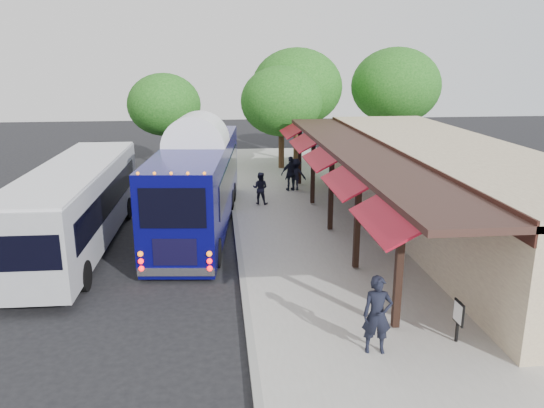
{
  "coord_description": "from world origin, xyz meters",
  "views": [
    {
      "loc": [
        -0.65,
        -15.87,
        6.9
      ],
      "look_at": [
        1.27,
        2.35,
        1.8
      ],
      "focal_mm": 35.0,
      "sensor_mm": 36.0,
      "label": 1
    }
  ],
  "objects_px": {
    "coach_bus": "(198,180)",
    "ped_b": "(260,188)",
    "ped_d": "(296,174)",
    "city_bus": "(76,203)",
    "sign_board": "(459,315)",
    "ped_c": "(291,174)",
    "ped_a": "(377,315)"
  },
  "relations": [
    {
      "from": "coach_bus",
      "to": "city_bus",
      "type": "xyz_separation_m",
      "value": [
        -4.41,
        -1.96,
        -0.31
      ]
    },
    {
      "from": "city_bus",
      "to": "ped_d",
      "type": "height_order",
      "value": "city_bus"
    },
    {
      "from": "ped_b",
      "to": "ped_c",
      "type": "bearing_deg",
      "value": -107.05
    },
    {
      "from": "ped_b",
      "to": "ped_a",
      "type": "bearing_deg",
      "value": 116.51
    },
    {
      "from": "coach_bus",
      "to": "ped_d",
      "type": "distance_m",
      "value": 7.29
    },
    {
      "from": "coach_bus",
      "to": "city_bus",
      "type": "distance_m",
      "value": 4.84
    },
    {
      "from": "ped_a",
      "to": "city_bus",
      "type": "bearing_deg",
      "value": 143.3
    },
    {
      "from": "coach_bus",
      "to": "city_bus",
      "type": "height_order",
      "value": "coach_bus"
    },
    {
      "from": "city_bus",
      "to": "ped_a",
      "type": "distance_m",
      "value": 12.32
    },
    {
      "from": "ped_a",
      "to": "sign_board",
      "type": "xyz_separation_m",
      "value": [
        2.1,
        0.23,
        -0.23
      ]
    },
    {
      "from": "city_bus",
      "to": "ped_c",
      "type": "relative_size",
      "value": 6.39
    },
    {
      "from": "ped_d",
      "to": "city_bus",
      "type": "bearing_deg",
      "value": 48.83
    },
    {
      "from": "city_bus",
      "to": "ped_d",
      "type": "distance_m",
      "value": 11.82
    },
    {
      "from": "ped_a",
      "to": "ped_d",
      "type": "xyz_separation_m",
      "value": [
        0.44,
        15.89,
        -0.12
      ]
    },
    {
      "from": "ped_a",
      "to": "ped_c",
      "type": "bearing_deg",
      "value": 96.86
    },
    {
      "from": "ped_a",
      "to": "sign_board",
      "type": "height_order",
      "value": "ped_a"
    },
    {
      "from": "city_bus",
      "to": "ped_b",
      "type": "bearing_deg",
      "value": 34.46
    },
    {
      "from": "coach_bus",
      "to": "ped_d",
      "type": "relative_size",
      "value": 7.18
    },
    {
      "from": "ped_a",
      "to": "ped_d",
      "type": "height_order",
      "value": "ped_a"
    },
    {
      "from": "city_bus",
      "to": "ped_c",
      "type": "bearing_deg",
      "value": 39.61
    },
    {
      "from": "ped_d",
      "to": "coach_bus",
      "type": "bearing_deg",
      "value": 58.34
    },
    {
      "from": "coach_bus",
      "to": "ped_c",
      "type": "distance_m",
      "value": 7.02
    },
    {
      "from": "ped_b",
      "to": "ped_c",
      "type": "distance_m",
      "value": 3.03
    },
    {
      "from": "ped_c",
      "to": "ped_d",
      "type": "bearing_deg",
      "value": -168.06
    },
    {
      "from": "coach_bus",
      "to": "ped_b",
      "type": "xyz_separation_m",
      "value": [
        2.78,
        2.8,
        -1.1
      ]
    },
    {
      "from": "sign_board",
      "to": "coach_bus",
      "type": "bearing_deg",
      "value": 120.73
    },
    {
      "from": "ped_b",
      "to": "sign_board",
      "type": "height_order",
      "value": "ped_b"
    },
    {
      "from": "sign_board",
      "to": "ped_c",
      "type": "bearing_deg",
      "value": 95.51
    },
    {
      "from": "ped_a",
      "to": "ped_c",
      "type": "xyz_separation_m",
      "value": [
        0.18,
        15.77,
        -0.05
      ]
    },
    {
      "from": "coach_bus",
      "to": "ped_b",
      "type": "height_order",
      "value": "coach_bus"
    },
    {
      "from": "city_bus",
      "to": "ped_a",
      "type": "height_order",
      "value": "city_bus"
    },
    {
      "from": "ped_c",
      "to": "ped_d",
      "type": "xyz_separation_m",
      "value": [
        0.26,
        0.11,
        -0.07
      ]
    }
  ]
}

